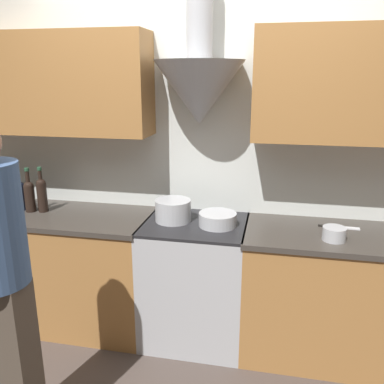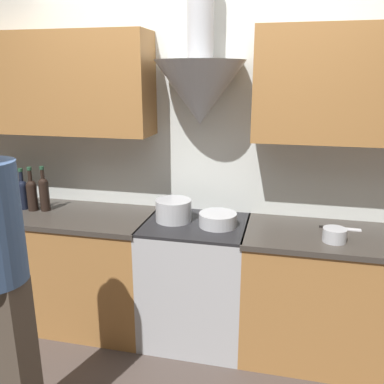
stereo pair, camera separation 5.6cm
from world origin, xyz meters
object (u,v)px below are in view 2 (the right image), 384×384
Objects in this scene: wine_bottle_5 at (23,193)px; mixing_bowl at (218,220)px; stove_range at (195,281)px; saucepan at (334,235)px; wine_bottle_3 at (1,190)px; wine_bottle_4 at (13,190)px; wine_bottle_6 at (32,193)px; wine_bottle_7 at (44,192)px; stock_pot at (174,210)px.

wine_bottle_5 reaches higher than mixing_bowl.
mixing_bowl reaches higher than stove_range.
wine_bottle_5 is at bearing 178.60° from mixing_bowl.
wine_bottle_5 is 2.23m from saucepan.
wine_bottle_3 is 2.42m from saucepan.
stove_range is 1.53m from wine_bottle_4.
wine_bottle_4 is at bearing 174.48° from wine_bottle_6.
wine_bottle_3 is 1.68m from mixing_bowl.
wine_bottle_4 is 2.43× the size of saucepan.
wine_bottle_7 is at bearing 176.22° from saucepan.
wine_bottle_7 is at bearing 10.03° from wine_bottle_6.
wine_bottle_4 is (0.11, -0.00, 0.01)m from wine_bottle_3.
mixing_bowl is (1.31, -0.03, -0.10)m from wine_bottle_7.
wine_bottle_3 is 0.28m from wine_bottle_6.
wine_bottle_4 reaches higher than stock_pot.
mixing_bowl is at bearing -6.42° from stock_pot.
stock_pot is at bearing 0.15° from wine_bottle_7.
mixing_bowl is (1.57, -0.03, -0.09)m from wine_bottle_4.
wine_bottle_3 is 2.28× the size of saucepan.
saucepan is (2.14, -0.12, -0.09)m from wine_bottle_6.
wine_bottle_4 is 1.05× the size of wine_bottle_6.
stock_pot is at bearing 173.92° from stove_range.
wine_bottle_6 is 1.30× the size of mixing_bowl.
stove_range is at bearing -0.59° from wine_bottle_4.
wine_bottle_4 reaches higher than wine_bottle_6.
wine_bottle_7 is 2.05m from saucepan.
wine_bottle_7 reaches higher than wine_bottle_6.
stove_range is 1.63m from wine_bottle_3.
wine_bottle_7 is at bearing 178.55° from mixing_bowl.
wine_bottle_7 is (0.18, -0.00, 0.02)m from wine_bottle_5.
wine_bottle_3 is at bearing -180.00° from wine_bottle_5.
stove_range is 2.63× the size of wine_bottle_7.
saucepan is at bearing -7.91° from mixing_bowl.
wine_bottle_6 is at bearing -5.52° from wine_bottle_4.
stove_range is at bearing -0.66° from wine_bottle_3.
wine_bottle_7 reaches higher than mixing_bowl.
saucepan is (2.42, -0.14, -0.09)m from wine_bottle_3.
wine_bottle_4 is at bearing -1.65° from wine_bottle_3.
wine_bottle_4 is 1.11× the size of wine_bottle_5.
saucepan is (0.73, -0.10, -0.00)m from mixing_bowl.
wine_bottle_5 is 0.94× the size of wine_bottle_6.
wine_bottle_7 is (0.09, 0.02, 0.01)m from wine_bottle_6.
saucepan is at bearing -7.46° from stock_pot.
stove_range is at bearing 0.09° from wine_bottle_6.
wine_bottle_5 reaches higher than stock_pot.
wine_bottle_7 reaches higher than stove_range.
mixing_bowl is (0.16, -0.02, 0.48)m from stove_range.
wine_bottle_7 is (-1.15, 0.01, 0.58)m from stove_range.
stock_pot is (1.36, -0.00, -0.06)m from wine_bottle_3.
wine_bottle_6 is at bearing 179.31° from mixing_bowl.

